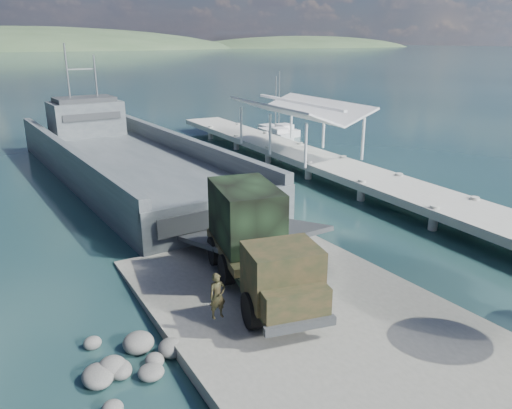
% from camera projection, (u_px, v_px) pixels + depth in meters
% --- Properties ---
extents(ground, '(1400.00, 1400.00, 0.00)m').
position_uv_depth(ground, '(299.00, 316.00, 18.82)').
color(ground, '#183B3A').
rests_on(ground, ground).
extents(boat_ramp, '(10.00, 18.00, 0.50)m').
position_uv_depth(boat_ramp, '(314.00, 323.00, 17.91)').
color(boat_ramp, slate).
rests_on(boat_ramp, ground).
extents(shoreline_rocks, '(3.20, 5.60, 0.90)m').
position_uv_depth(shoreline_rocks, '(133.00, 357.00, 16.41)').
color(shoreline_rocks, '#575755').
rests_on(shoreline_rocks, ground).
extents(distant_headlands, '(1000.00, 240.00, 48.00)m').
position_uv_depth(distant_headlands, '(36.00, 50.00, 507.55)').
color(distant_headlands, '#344C2F').
rests_on(distant_headlands, ground).
extents(pier, '(6.40, 44.00, 6.10)m').
position_uv_depth(pier, '(306.00, 149.00, 39.87)').
color(pier, '#A8A79E').
rests_on(pier, ground).
extents(landing_craft, '(11.27, 35.65, 10.44)m').
position_uv_depth(landing_craft, '(127.00, 166.00, 37.45)').
color(landing_craft, '#40484C').
rests_on(landing_craft, ground).
extents(military_truck, '(3.92, 8.43, 3.77)m').
position_uv_depth(military_truck, '(257.00, 242.00, 19.57)').
color(military_truck, black).
rests_on(military_truck, boat_ramp).
extents(soldier, '(0.60, 0.40, 1.63)m').
position_uv_depth(soldier, '(218.00, 306.00, 16.94)').
color(soldier, black).
rests_on(soldier, boat_ramp).
extents(sailboat_near, '(1.86, 5.45, 6.55)m').
position_uv_depth(sailboat_near, '(276.00, 134.00, 53.10)').
color(sailboat_near, white).
rests_on(sailboat_near, ground).
extents(sailboat_far, '(2.11, 5.78, 6.90)m').
position_uv_depth(sailboat_far, '(279.00, 130.00, 55.01)').
color(sailboat_far, white).
rests_on(sailboat_far, ground).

